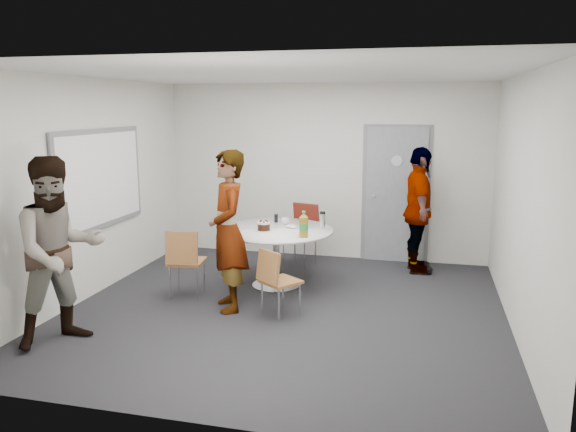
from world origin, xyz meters
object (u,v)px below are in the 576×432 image
(table, at_px, (278,237))
(person_right, at_px, (419,211))
(door, at_px, (396,195))
(person_left, at_px, (59,252))
(chair_near_left, at_px, (185,257))
(whiteboard, at_px, (101,179))
(chair_near_right, at_px, (275,277))
(chair_far, at_px, (303,228))
(person_main, at_px, (228,231))

(table, relative_size, person_right, 0.83)
(door, distance_m, person_left, 4.95)
(chair_near_left, relative_size, person_left, 0.46)
(whiteboard, bearing_deg, chair_near_right, -10.65)
(whiteboard, xyz_separation_m, person_right, (3.91, 1.75, -0.55))
(table, bearing_deg, chair_near_right, -76.54)
(door, distance_m, person_right, 0.65)
(chair_far, relative_size, person_right, 0.51)
(whiteboard, relative_size, chair_near_left, 2.18)
(chair_near_left, distance_m, person_right, 3.34)
(chair_near_right, bearing_deg, chair_near_left, -159.16)
(whiteboard, height_order, person_main, whiteboard)
(person_left, bearing_deg, person_right, -9.96)
(person_main, xyz_separation_m, person_right, (2.11, 2.07, -0.04))
(door, bearing_deg, person_right, -56.31)
(table, xyz_separation_m, person_right, (1.76, 1.14, 0.22))
(whiteboard, height_order, person_left, whiteboard)
(whiteboard, height_order, table, whiteboard)
(table, bearing_deg, person_main, -110.40)
(chair_far, distance_m, person_right, 1.71)
(table, relative_size, chair_near_left, 1.71)
(chair_near_right, xyz_separation_m, chair_far, (-0.17, 2.20, 0.08))
(door, bearing_deg, person_main, -124.02)
(whiteboard, distance_m, person_left, 1.76)
(person_left, xyz_separation_m, person_right, (3.40, 3.36, -0.04))
(person_left, bearing_deg, chair_near_right, -23.20)
(chair_near_right, xyz_separation_m, person_main, (-0.60, 0.14, 0.46))
(door, height_order, chair_near_right, door)
(table, xyz_separation_m, chair_near_left, (-1.00, -0.72, -0.14))
(person_main, height_order, person_left, person_left)
(person_left, bearing_deg, door, -2.67)
(whiteboard, height_order, chair_far, whiteboard)
(table, height_order, person_right, person_right)
(chair_far, bearing_deg, person_left, 78.60)
(person_main, bearing_deg, whiteboard, -128.98)
(person_left, distance_m, person_right, 4.78)
(chair_far, relative_size, person_left, 0.49)
(table, distance_m, chair_near_right, 1.11)
(chair_near_left, distance_m, chair_near_right, 1.30)
(whiteboard, bearing_deg, table, 15.90)
(whiteboard, distance_m, table, 2.37)
(door, distance_m, chair_near_left, 3.42)
(whiteboard, height_order, chair_near_left, whiteboard)
(door, relative_size, chair_far, 2.31)
(chair_near_right, distance_m, chair_far, 2.21)
(chair_far, xyz_separation_m, person_left, (-1.72, -3.36, 0.38))
(chair_near_left, bearing_deg, chair_far, 51.98)
(door, distance_m, chair_near_right, 3.02)
(chair_near_right, height_order, person_right, person_right)
(chair_far, bearing_deg, person_right, -164.18)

